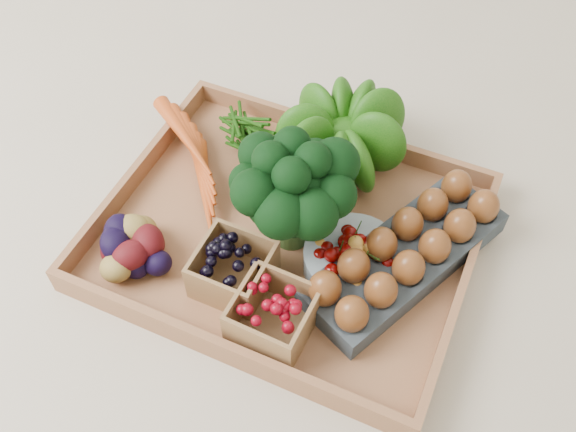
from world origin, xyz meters
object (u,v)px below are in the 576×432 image
at_px(broccoli, 291,207).
at_px(cherry_bowl, 353,260).
at_px(egg_carton, 405,259).
at_px(tray, 288,237).

relative_size(broccoli, cherry_bowl, 1.26).
bearing_deg(cherry_bowl, broccoli, 171.69).
distance_m(broccoli, cherry_bowl, 0.12).
bearing_deg(egg_carton, cherry_bowl, -129.34).
bearing_deg(egg_carton, tray, -150.19).
relative_size(broccoli, egg_carton, 0.56).
bearing_deg(egg_carton, broccoli, -149.41).
xyz_separation_m(broccoli, egg_carton, (0.17, 0.02, -0.05)).
distance_m(broccoli, egg_carton, 0.18).
bearing_deg(tray, broccoli, -16.18).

